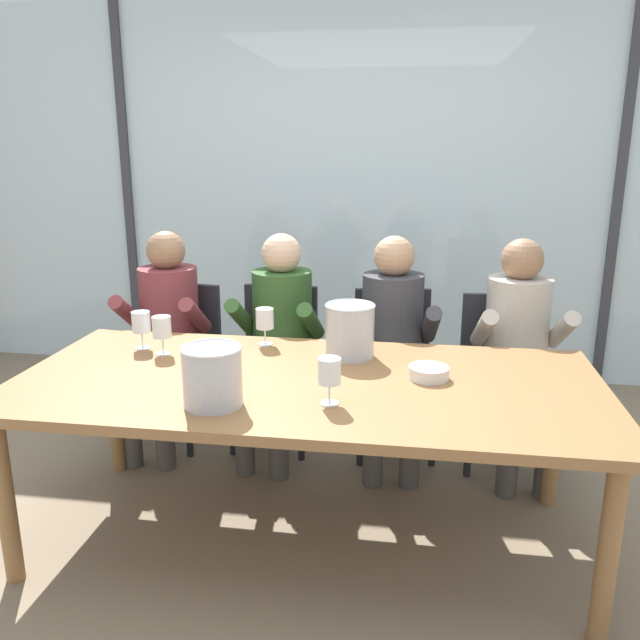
# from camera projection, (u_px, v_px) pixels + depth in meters

# --- Properties ---
(ground) EXTENTS (14.00, 14.00, 0.00)m
(ground) POSITION_uv_depth(u_px,v_px,m) (337.00, 436.00, 3.72)
(ground) COLOR #847056
(window_glass_panel) EXTENTS (7.55, 0.03, 2.60)m
(window_glass_panel) POSITION_uv_depth(u_px,v_px,m) (359.00, 194.00, 4.48)
(window_glass_panel) COLOR silver
(window_glass_panel) RESTS_ON ground
(window_mullion_left) EXTENTS (0.06, 0.06, 2.60)m
(window_mullion_left) POSITION_uv_depth(u_px,v_px,m) (128.00, 192.00, 4.71)
(window_mullion_left) COLOR #38383D
(window_mullion_left) RESTS_ON ground
(window_mullion_right) EXTENTS (0.06, 0.06, 2.60)m
(window_mullion_right) POSITION_uv_depth(u_px,v_px,m) (618.00, 197.00, 4.21)
(window_mullion_right) COLOR #38383D
(window_mullion_right) RESTS_ON ground
(hillside_vineyard) EXTENTS (13.55, 2.40, 1.55)m
(hillside_vineyard) POSITION_uv_depth(u_px,v_px,m) (388.00, 213.00, 8.44)
(hillside_vineyard) COLOR #386633
(hillside_vineyard) RESTS_ON ground
(dining_table) EXTENTS (2.35, 1.09, 0.72)m
(dining_table) POSITION_uv_depth(u_px,v_px,m) (307.00, 393.00, 2.60)
(dining_table) COLOR olive
(dining_table) RESTS_ON ground
(chair_near_curtain) EXTENTS (0.50, 0.50, 0.87)m
(chair_near_curtain) POSITION_uv_depth(u_px,v_px,m) (179.00, 349.00, 3.68)
(chair_near_curtain) COLOR #232328
(chair_near_curtain) RESTS_ON ground
(chair_left_of_center) EXTENTS (0.45, 0.45, 0.87)m
(chair_left_of_center) POSITION_uv_depth(u_px,v_px,m) (278.00, 352.00, 3.62)
(chair_left_of_center) COLOR #232328
(chair_left_of_center) RESTS_ON ground
(chair_center) EXTENTS (0.50, 0.50, 0.87)m
(chair_center) POSITION_uv_depth(u_px,v_px,m) (393.00, 358.00, 3.54)
(chair_center) COLOR #232328
(chair_center) RESTS_ON ground
(chair_right_of_center) EXTENTS (0.46, 0.46, 0.87)m
(chair_right_of_center) POSITION_uv_depth(u_px,v_px,m) (502.00, 366.00, 3.41)
(chair_right_of_center) COLOR #232328
(chair_right_of_center) RESTS_ON ground
(person_maroon_top) EXTENTS (0.46, 0.61, 1.18)m
(person_maroon_top) POSITION_uv_depth(u_px,v_px,m) (165.00, 326.00, 3.51)
(person_maroon_top) COLOR brown
(person_maroon_top) RESTS_ON ground
(person_olive_shirt) EXTENTS (0.48, 0.63, 1.18)m
(person_olive_shirt) POSITION_uv_depth(u_px,v_px,m) (279.00, 331.00, 3.42)
(person_olive_shirt) COLOR #2D5123
(person_olive_shirt) RESTS_ON ground
(person_charcoal_jacket) EXTENTS (0.48, 0.63, 1.18)m
(person_charcoal_jacket) POSITION_uv_depth(u_px,v_px,m) (392.00, 336.00, 3.33)
(person_charcoal_jacket) COLOR #38383D
(person_charcoal_jacket) RESTS_ON ground
(person_beige_jumper) EXTENTS (0.49, 0.63, 1.18)m
(person_beige_jumper) POSITION_uv_depth(u_px,v_px,m) (519.00, 342.00, 3.24)
(person_beige_jumper) COLOR #B7AD9E
(person_beige_jumper) RESTS_ON ground
(ice_bucket_primary) EXTENTS (0.22, 0.22, 0.24)m
(ice_bucket_primary) POSITION_uv_depth(u_px,v_px,m) (350.00, 330.00, 2.82)
(ice_bucket_primary) COLOR #B7B7BC
(ice_bucket_primary) RESTS_ON dining_table
(ice_bucket_secondary) EXTENTS (0.22, 0.22, 0.22)m
(ice_bucket_secondary) POSITION_uv_depth(u_px,v_px,m) (212.00, 375.00, 2.29)
(ice_bucket_secondary) COLOR #B7B7BC
(ice_bucket_secondary) RESTS_ON dining_table
(tasting_bowl) EXTENTS (0.16, 0.16, 0.05)m
(tasting_bowl) POSITION_uv_depth(u_px,v_px,m) (429.00, 373.00, 2.58)
(tasting_bowl) COLOR silver
(tasting_bowl) RESTS_ON dining_table
(wine_glass_by_left_taster) EXTENTS (0.08, 0.08, 0.17)m
(wine_glass_by_left_taster) POSITION_uv_depth(u_px,v_px,m) (265.00, 319.00, 2.99)
(wine_glass_by_left_taster) COLOR silver
(wine_glass_by_left_taster) RESTS_ON dining_table
(wine_glass_near_bucket) EXTENTS (0.08, 0.08, 0.17)m
(wine_glass_near_bucket) POSITION_uv_depth(u_px,v_px,m) (329.00, 373.00, 2.30)
(wine_glass_near_bucket) COLOR silver
(wine_glass_near_bucket) RESTS_ON dining_table
(wine_glass_center_pour) EXTENTS (0.08, 0.08, 0.17)m
(wine_glass_center_pour) POSITION_uv_depth(u_px,v_px,m) (141.00, 324.00, 2.94)
(wine_glass_center_pour) COLOR silver
(wine_glass_center_pour) RESTS_ON dining_table
(wine_glass_by_right_taster) EXTENTS (0.08, 0.08, 0.17)m
(wine_glass_by_right_taster) POSITION_uv_depth(u_px,v_px,m) (162.00, 329.00, 2.86)
(wine_glass_by_right_taster) COLOR silver
(wine_glass_by_right_taster) RESTS_ON dining_table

